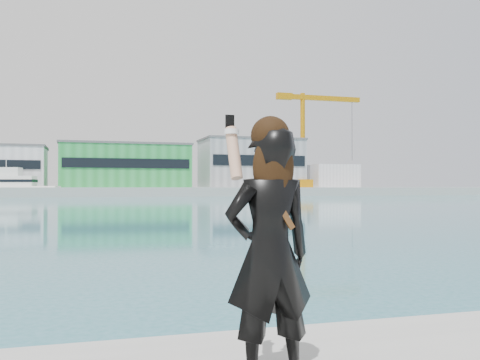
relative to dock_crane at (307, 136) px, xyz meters
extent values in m
cube|color=#9E9E99|center=(-53.20, 8.00, -14.07)|extent=(320.00, 40.00, 2.00)
cube|color=green|center=(-45.20, 6.00, -8.07)|extent=(30.00, 16.00, 10.00)
cube|color=black|center=(-45.20, -2.10, -7.57)|extent=(28.50, 0.20, 2.20)
cube|color=#59595B|center=(-45.20, 6.00, -2.82)|extent=(30.60, 16.32, 0.50)
cube|color=gray|center=(-13.20, 6.00, -7.07)|extent=(25.00, 15.00, 12.00)
cube|color=black|center=(-13.20, -1.60, -6.47)|extent=(23.75, 0.20, 2.64)
cube|color=#59595B|center=(-13.20, 6.00, -0.82)|extent=(25.50, 15.30, 0.50)
cube|color=silver|center=(8.80, 4.00, -10.07)|extent=(12.00, 10.00, 6.00)
cube|color=orange|center=(-1.20, 0.00, -12.07)|extent=(4.00, 4.00, 2.00)
cylinder|color=orange|center=(-1.20, 0.00, -0.07)|extent=(1.20, 1.20, 22.00)
cube|color=orange|center=(4.80, 0.00, 9.93)|extent=(20.00, 1.20, 1.20)
cube|color=orange|center=(-6.20, 0.00, 9.93)|extent=(4.00, 1.60, 1.60)
cylinder|color=black|center=(12.80, 0.00, 1.93)|extent=(0.10, 0.10, 16.00)
cylinder|color=silver|center=(-31.20, -1.00, -9.07)|extent=(0.16, 0.16, 8.00)
cube|color=red|center=(-30.60, -1.00, -5.67)|extent=(1.20, 0.04, 0.80)
cube|color=white|center=(-68.49, -4.97, -13.90)|extent=(18.02, 8.28, 2.32)
cube|color=white|center=(-69.43, -4.78, -11.68)|extent=(10.29, 5.95, 2.13)
cube|color=white|center=(-70.38, -4.58, -9.75)|extent=(6.35, 4.40, 1.74)
cube|color=black|center=(-69.43, -4.78, -11.68)|extent=(10.50, 6.08, 0.58)
cylinder|color=silver|center=(-70.38, -4.58, -7.91)|extent=(0.15, 0.15, 1.93)
sphere|color=#F9F30D|center=(-27.82, -55.34, -15.07)|extent=(0.50, 0.50, 0.50)
imported|color=black|center=(-53.83, -122.34, -13.40)|extent=(0.66, 0.46, 1.73)
sphere|color=black|center=(-53.82, -122.36, -12.59)|extent=(0.27, 0.27, 0.27)
ellipsoid|color=black|center=(-53.82, -122.41, -12.81)|extent=(0.29, 0.15, 0.46)
cylinder|color=tan|center=(-54.05, -122.26, -12.71)|extent=(0.10, 0.21, 0.37)
cylinder|color=white|center=(-54.06, -122.22, -12.56)|extent=(0.10, 0.10, 0.03)
cube|color=black|center=(-54.06, -122.18, -12.50)|extent=(0.06, 0.02, 0.13)
cube|color=#4C2D14|center=(-53.79, -122.43, -13.05)|extent=(0.24, 0.04, 0.35)
camera|label=1|loc=(-55.05, -125.77, -12.94)|focal=40.00mm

